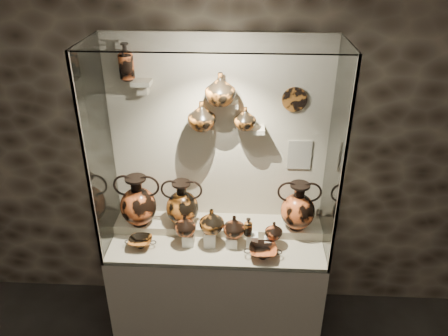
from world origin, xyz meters
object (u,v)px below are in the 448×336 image
(jug_c, at_px, (234,226))
(lekythos_tall, at_px, (126,60))
(ovoid_vase_b, at_px, (220,89))
(amphora_mid, at_px, (182,203))
(jug_a, at_px, (185,225))
(jug_e, at_px, (274,230))
(amphora_right, at_px, (298,206))
(kylix_right, at_px, (263,251))
(ovoid_vase_a, at_px, (202,116))
(lekythos_small, at_px, (248,226))
(kylix_left, at_px, (141,242))
(amphora_left, at_px, (138,201))
(jug_b, at_px, (212,221))
(ovoid_vase_c, at_px, (245,118))

(jug_c, height_order, lekythos_tall, lekythos_tall)
(ovoid_vase_b, bearing_deg, amphora_mid, -157.00)
(ovoid_vase_b, bearing_deg, jug_c, -47.40)
(jug_a, xyz_separation_m, jug_e, (0.68, 0.02, -0.04))
(amphora_right, distance_m, jug_e, 0.28)
(kylix_right, height_order, ovoid_vase_a, ovoid_vase_a)
(jug_c, bearing_deg, ovoid_vase_a, 161.32)
(amphora_mid, relative_size, amphora_right, 0.96)
(amphora_mid, xyz_separation_m, ovoid_vase_a, (0.17, 0.05, 0.73))
(lekythos_small, distance_m, lekythos_tall, 1.51)
(amphora_right, height_order, lekythos_small, amphora_right)
(kylix_left, bearing_deg, ovoid_vase_a, 40.40)
(amphora_left, xyz_separation_m, ovoid_vase_a, (0.52, 0.07, 0.71))
(jug_b, relative_size, ovoid_vase_c, 1.17)
(jug_b, height_order, lekythos_tall, lekythos_tall)
(kylix_right, bearing_deg, jug_a, 147.75)
(amphora_left, relative_size, ovoid_vase_a, 2.02)
(amphora_left, height_order, jug_c, amphora_left)
(kylix_left, xyz_separation_m, kylix_right, (0.95, -0.07, 0.01))
(amphora_left, relative_size, lekythos_small, 2.51)
(amphora_left, xyz_separation_m, jug_b, (0.60, -0.16, -0.06))
(lekythos_tall, distance_m, ovoid_vase_b, 0.69)
(ovoid_vase_c, bearing_deg, jug_e, -30.44)
(jug_c, height_order, kylix_left, jug_c)
(jug_c, xyz_separation_m, kylix_right, (0.22, -0.14, -0.12))
(jug_e, height_order, ovoid_vase_b, ovoid_vase_b)
(amphora_left, xyz_separation_m, jug_a, (0.40, -0.17, -0.10))
(amphora_mid, relative_size, kylix_right, 1.44)
(jug_b, xyz_separation_m, jug_e, (0.48, 0.01, -0.08))
(amphora_right, xyz_separation_m, jug_e, (-0.19, -0.16, -0.12))
(jug_c, distance_m, lekythos_small, 0.12)
(kylix_left, bearing_deg, lekythos_small, 11.63)
(ovoid_vase_c, bearing_deg, jug_c, -90.19)
(ovoid_vase_c, bearing_deg, amphora_mid, -156.46)
(jug_b, relative_size, kylix_right, 0.73)
(ovoid_vase_a, bearing_deg, amphora_mid, -160.25)
(amphora_right, bearing_deg, ovoid_vase_c, 167.51)
(amphora_right, distance_m, ovoid_vase_b, 1.11)
(jug_e, bearing_deg, ovoid_vase_a, 141.16)
(ovoid_vase_a, bearing_deg, amphora_left, -170.24)
(jug_c, bearing_deg, amphora_mid, -179.26)
(lekythos_small, bearing_deg, jug_c, 175.71)
(jug_e, xyz_separation_m, lekythos_small, (-0.20, -0.03, 0.06))
(amphora_mid, relative_size, ovoid_vase_b, 1.71)
(kylix_right, distance_m, ovoid_vase_a, 1.11)
(ovoid_vase_a, bearing_deg, jug_a, -115.57)
(kylix_left, bearing_deg, jug_b, 14.77)
(amphora_right, xyz_separation_m, ovoid_vase_c, (-0.43, 0.08, 0.70))
(lekythos_small, height_order, kylix_right, lekythos_small)
(lekythos_small, bearing_deg, amphora_right, 37.35)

